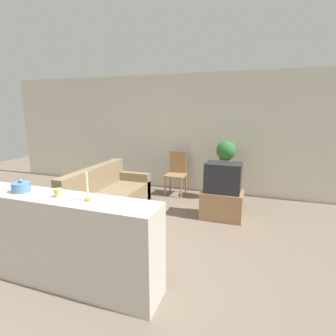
{
  "coord_description": "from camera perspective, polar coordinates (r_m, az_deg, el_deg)",
  "views": [
    {
      "loc": [
        2.01,
        -2.53,
        1.92
      ],
      "look_at": [
        0.45,
        1.93,
        0.85
      ],
      "focal_mm": 28.0,
      "sensor_mm": 36.0,
      "label": 1
    }
  ],
  "objects": [
    {
      "name": "potted_plant",
      "position": [
        5.61,
        12.52,
        3.42
      ],
      "size": [
        0.41,
        0.41,
        0.51
      ],
      "color": "#8E5B3D",
      "rests_on": "plant_stand"
    },
    {
      "name": "wall_back",
      "position": [
        6.32,
        0.67,
        7.58
      ],
      "size": [
        9.0,
        0.06,
        2.7
      ],
      "color": "beige",
      "rests_on": "ground_plane"
    },
    {
      "name": "foreground_counter",
      "position": [
        3.23,
        -22.62,
        -14.24
      ],
      "size": [
        2.35,
        0.44,
        1.02
      ],
      "color": "beige",
      "rests_on": "ground_plane"
    },
    {
      "name": "ground_plane",
      "position": [
        3.76,
        -17.32,
        -18.62
      ],
      "size": [
        14.0,
        14.0,
        0.0
      ],
      "primitive_type": "plane",
      "color": "#756656"
    },
    {
      "name": "decorative_bowl",
      "position": [
        3.35,
        -29.35,
        -3.62
      ],
      "size": [
        0.2,
        0.2,
        0.15
      ],
      "color": "#4C7AAD",
      "rests_on": "foreground_counter"
    },
    {
      "name": "couch",
      "position": [
        5.09,
        -13.12,
        -6.29
      ],
      "size": [
        0.86,
        1.91,
        0.85
      ],
      "color": "#847051",
      "rests_on": "ground_plane"
    },
    {
      "name": "plant_stand",
      "position": [
        5.75,
        12.2,
        -3.08
      ],
      "size": [
        0.16,
        0.16,
        0.76
      ],
      "color": "#9E754C",
      "rests_on": "ground_plane"
    },
    {
      "name": "candle_jar",
      "position": [
        3.0,
        -22.77,
        -4.97
      ],
      "size": [
        0.08,
        0.08,
        0.09
      ],
      "color": "tan",
      "rests_on": "foreground_counter"
    },
    {
      "name": "tv_stand",
      "position": [
        4.82,
        11.62,
        -7.83
      ],
      "size": [
        0.73,
        0.48,
        0.49
      ],
      "color": "#9E754C",
      "rests_on": "ground_plane"
    },
    {
      "name": "candlestick",
      "position": [
        2.75,
        -17.15,
        -4.78
      ],
      "size": [
        0.07,
        0.07,
        0.3
      ],
      "color": "#B7933D",
      "rests_on": "foreground_counter"
    },
    {
      "name": "television",
      "position": [
        4.67,
        11.82,
        -2.01
      ],
      "size": [
        0.62,
        0.42,
        0.52
      ],
      "color": "#232328",
      "rests_on": "tv_stand"
    },
    {
      "name": "wooden_chair",
      "position": [
        5.98,
        1.92,
        -0.64
      ],
      "size": [
        0.44,
        0.44,
        0.98
      ],
      "color": "#9E754C",
      "rests_on": "ground_plane"
    }
  ]
}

